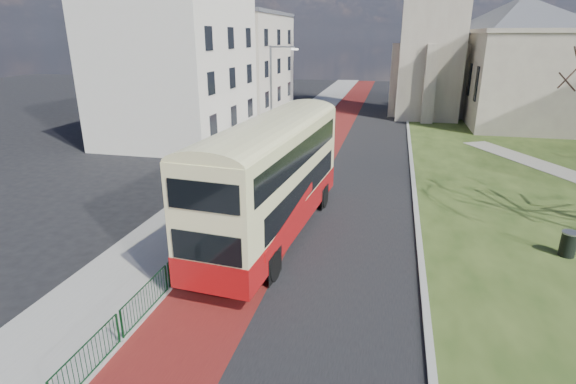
% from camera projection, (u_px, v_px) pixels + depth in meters
% --- Properties ---
extents(ground, '(160.00, 160.00, 0.00)m').
position_uv_depth(ground, '(263.00, 272.00, 17.64)').
color(ground, black).
rests_on(ground, ground).
extents(road_carriageway, '(9.00, 120.00, 0.01)m').
position_uv_depth(road_carriageway, '(351.00, 152.00, 35.70)').
color(road_carriageway, black).
rests_on(road_carriageway, ground).
extents(bus_lane, '(3.40, 120.00, 0.01)m').
position_uv_depth(bus_lane, '(318.00, 151.00, 36.28)').
color(bus_lane, '#591414').
rests_on(bus_lane, ground).
extents(pavement_west, '(4.00, 120.00, 0.12)m').
position_uv_depth(pavement_west, '(272.00, 147.00, 37.08)').
color(pavement_west, gray).
rests_on(pavement_west, ground).
extents(kerb_west, '(0.25, 120.00, 0.13)m').
position_uv_depth(kerb_west, '(296.00, 149.00, 36.64)').
color(kerb_west, '#999993').
rests_on(kerb_west, ground).
extents(kerb_east, '(0.25, 80.00, 0.13)m').
position_uv_depth(kerb_east, '(410.00, 149.00, 36.53)').
color(kerb_east, '#999993').
rests_on(kerb_east, ground).
extents(pedestrian_railing, '(0.07, 24.00, 1.12)m').
position_uv_depth(pedestrian_railing, '(227.00, 215.00, 21.77)').
color(pedestrian_railing, '#0D3B1A').
rests_on(pedestrian_railing, ground).
extents(street_block_near, '(10.30, 14.30, 13.00)m').
position_uv_depth(street_block_near, '(177.00, 63.00, 38.72)').
color(street_block_near, silver).
rests_on(street_block_near, ground).
extents(street_block_far, '(10.30, 16.30, 11.50)m').
position_uv_depth(street_block_far, '(238.00, 62.00, 53.67)').
color(street_block_far, beige).
rests_on(street_block_far, ground).
extents(streetlamp, '(2.13, 0.18, 8.00)m').
position_uv_depth(streetlamp, '(273.00, 95.00, 33.60)').
color(streetlamp, gray).
rests_on(streetlamp, pavement_west).
extents(bus, '(3.95, 12.80, 5.27)m').
position_uv_depth(bus, '(272.00, 174.00, 19.94)').
color(bus, '#A20F10').
rests_on(bus, ground).
extents(litter_bin, '(0.70, 0.70, 1.09)m').
position_uv_depth(litter_bin, '(568.00, 244.00, 18.72)').
color(litter_bin, black).
rests_on(litter_bin, grass_green).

